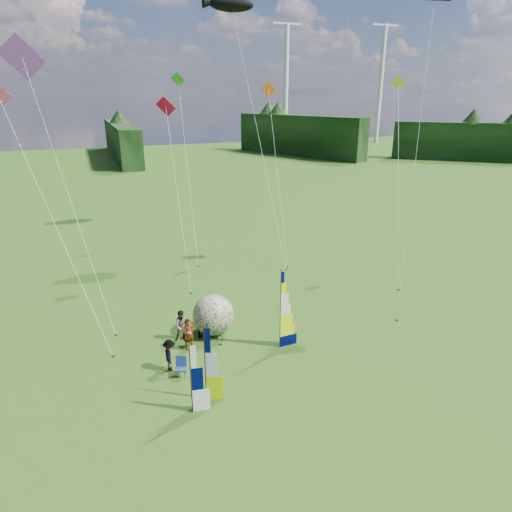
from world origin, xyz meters
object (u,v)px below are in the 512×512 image
object	(u,v)px
bol_inflatable	(213,315)
spectator_d	(201,325)
side_banner_left	(205,365)
feather_banner_main	(280,311)
camp_chair	(181,367)
kite_whale	(258,120)
side_banner_far	(191,380)
spectator_a	(189,334)
spectator_c	(170,355)
spectator_b	(182,326)

from	to	relation	value
bol_inflatable	spectator_d	distance (m)	0.94
spectator_d	side_banner_left	bearing A→B (deg)	110.77
bol_inflatable	spectator_d	xyz separation A→B (m)	(-0.81, -0.30, -0.38)
feather_banner_main	bol_inflatable	distance (m)	4.27
side_banner_left	camp_chair	xyz separation A→B (m)	(-0.72, 2.22, -1.35)
spectator_d	kite_whale	size ratio (longest dim) A/B	0.07
side_banner_far	camp_chair	world-z (taller)	side_banner_far
spectator_a	feather_banner_main	bearing A→B (deg)	-38.98
spectator_c	spectator_a	bearing A→B (deg)	-33.65
feather_banner_main	spectator_a	world-z (taller)	feather_banner_main
spectator_a	spectator_c	bearing A→B (deg)	-150.06
feather_banner_main	side_banner_left	world-z (taller)	feather_banner_main
spectator_a	spectator_b	world-z (taller)	spectator_b
bol_inflatable	spectator_a	distance (m)	2.13
feather_banner_main	camp_chair	bearing A→B (deg)	-176.95
feather_banner_main	spectator_a	distance (m)	5.18
side_banner_far	bol_inflatable	xyz separation A→B (m)	(2.81, 6.48, -0.47)
kite_whale	camp_chair	bearing A→B (deg)	-147.11
bol_inflatable	spectator_c	distance (m)	4.20
spectator_d	kite_whale	distance (m)	19.22
side_banner_far	bol_inflatable	distance (m)	7.08
feather_banner_main	side_banner_left	bearing A→B (deg)	-153.66
spectator_c	kite_whale	xyz separation A→B (m)	(11.00, 16.11, 10.39)
bol_inflatable	camp_chair	bearing A→B (deg)	-127.13
spectator_a	spectator_b	size ratio (longest dim) A/B	0.99
spectator_b	camp_chair	distance (m)	3.60
side_banner_far	camp_chair	distance (m)	3.12
spectator_b	spectator_c	world-z (taller)	spectator_b
feather_banner_main	spectator_d	xyz separation A→B (m)	(-3.80, 2.56, -1.44)
side_banner_left	camp_chair	size ratio (longest dim) A/B	3.67
spectator_d	kite_whale	bearing A→B (deg)	-89.61
side_banner_left	spectator_c	distance (m)	3.35
side_banner_left	kite_whale	distance (m)	23.49
spectator_a	spectator_b	xyz separation A→B (m)	(-0.14, 1.08, 0.01)
feather_banner_main	camp_chair	xyz separation A→B (m)	(-5.71, -0.73, -1.76)
bol_inflatable	kite_whale	distance (m)	18.44
feather_banner_main	spectator_d	world-z (taller)	feather_banner_main
side_banner_left	spectator_a	size ratio (longest dim) A/B	2.03
kite_whale	side_banner_left	bearing A→B (deg)	-142.35
bol_inflatable	side_banner_far	bearing A→B (deg)	-113.48
side_banner_left	spectator_c	bearing A→B (deg)	133.84
side_banner_left	bol_inflatable	world-z (taller)	side_banner_left
side_banner_far	side_banner_left	bearing A→B (deg)	47.00
feather_banner_main	side_banner_far	world-z (taller)	feather_banner_main
spectator_a	camp_chair	distance (m)	2.62
side_banner_left	spectator_b	size ratio (longest dim) A/B	2.00
kite_whale	spectator_b	bearing A→B (deg)	-151.00
spectator_b	spectator_c	xyz separation A→B (m)	(-1.23, -2.69, -0.08)
side_banner_far	spectator_a	world-z (taller)	side_banner_far
side_banner_far	spectator_a	xyz separation A→B (m)	(1.08, 5.28, -0.77)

